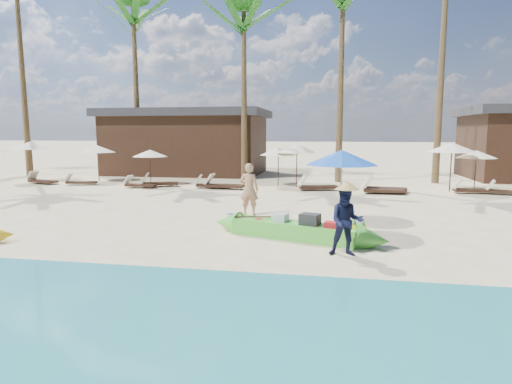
# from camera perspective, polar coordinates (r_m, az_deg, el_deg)

# --- Properties ---
(ground) EXTENTS (240.00, 240.00, 0.00)m
(ground) POSITION_cam_1_polar(r_m,az_deg,el_deg) (11.12, 0.49, -6.60)
(ground) COLOR beige
(ground) RESTS_ON ground
(wet_sand_strip) EXTENTS (240.00, 4.50, 0.01)m
(wet_sand_strip) POSITION_cam_1_polar(r_m,az_deg,el_deg) (6.52, -7.26, -17.45)
(wet_sand_strip) COLOR tan
(wet_sand_strip) RESTS_ON ground
(green_canoe) EXTENTS (5.36, 2.06, 0.70)m
(green_canoe) POSITION_cam_1_polar(r_m,az_deg,el_deg) (11.41, 5.12, -5.02)
(green_canoe) COLOR #51C43B
(green_canoe) RESTS_ON ground
(tourist) EXTENTS (0.67, 0.46, 1.77)m
(tourist) POSITION_cam_1_polar(r_m,az_deg,el_deg) (14.44, -0.92, 0.37)
(tourist) COLOR tan
(tourist) RESTS_ON ground
(vendor_green) EXTENTS (0.78, 0.61, 1.59)m
(vendor_green) POSITION_cam_1_polar(r_m,az_deg,el_deg) (9.91, 11.95, -3.86)
(vendor_green) COLOR #121633
(vendor_green) RESTS_ON ground
(blue_umbrella) EXTENTS (2.13, 2.13, 2.29)m
(blue_umbrella) POSITION_cam_1_polar(r_m,az_deg,el_deg) (12.71, 11.36, 4.54)
(blue_umbrella) COLOR #99999E
(blue_umbrella) RESTS_ON ground
(resort_parasol_2) EXTENTS (2.24, 2.24, 2.30)m
(resort_parasol_2) POSITION_cam_1_polar(r_m,az_deg,el_deg) (27.45, -27.80, 5.55)
(resort_parasol_2) COLOR #341F15
(resort_parasol_2) RESTS_ON ground
(lounger_2_left) EXTENTS (1.89, 0.97, 0.61)m
(lounger_2_left) POSITION_cam_1_polar(r_m,az_deg,el_deg) (26.13, -26.72, 1.42)
(lounger_2_left) COLOR #341F15
(lounger_2_left) RESTS_ON ground
(resort_parasol_3) EXTENTS (2.00, 2.00, 2.06)m
(resort_parasol_3) POSITION_cam_1_polar(r_m,az_deg,el_deg) (26.10, -20.37, 5.40)
(resort_parasol_3) COLOR #341F15
(resort_parasol_3) RESTS_ON ground
(lounger_3_left) EXTENTS (1.70, 0.80, 0.56)m
(lounger_3_left) POSITION_cam_1_polar(r_m,az_deg,el_deg) (24.77, -22.50, 1.30)
(lounger_3_left) COLOR #341F15
(lounger_3_left) RESTS_ON ground
(lounger_3_right) EXTENTS (1.67, 0.57, 0.56)m
(lounger_3_right) POSITION_cam_1_polar(r_m,az_deg,el_deg) (22.49, -15.40, 1.01)
(lounger_3_right) COLOR #341F15
(lounger_3_right) RESTS_ON ground
(resort_parasol_4) EXTENTS (1.83, 1.83, 1.89)m
(resort_parasol_4) POSITION_cam_1_polar(r_m,az_deg,el_deg) (23.29, -13.96, 5.04)
(resort_parasol_4) COLOR #341F15
(resort_parasol_4) RESTS_ON ground
(lounger_4_left) EXTENTS (1.96, 1.16, 0.64)m
(lounger_4_left) POSITION_cam_1_polar(r_m,az_deg,el_deg) (22.75, -12.93, 1.24)
(lounger_4_left) COLOR #341F15
(lounger_4_left) RESTS_ON ground
(lounger_4_right) EXTENTS (1.81, 0.79, 0.59)m
(lounger_4_right) POSITION_cam_1_polar(r_m,az_deg,el_deg) (21.72, -6.13, 1.05)
(lounger_4_right) COLOR #341F15
(lounger_4_right) RESTS_ON ground
(resort_parasol_5) EXTENTS (1.95, 1.95, 2.01)m
(resort_parasol_5) POSITION_cam_1_polar(r_m,az_deg,el_deg) (22.42, 3.00, 5.43)
(resort_parasol_5) COLOR #341F15
(resort_parasol_5) RESTS_ON ground
(lounger_5_left) EXTENTS (1.99, 0.69, 0.67)m
(lounger_5_left) POSITION_cam_1_polar(r_m,az_deg,el_deg) (21.31, -4.47, 1.00)
(lounger_5_left) COLOR #341F15
(lounger_5_left) RESTS_ON ground
(resort_parasol_6) EXTENTS (2.14, 2.14, 2.20)m
(resort_parasol_6) POSITION_cam_1_polar(r_m,az_deg,el_deg) (21.90, 5.47, 5.80)
(resort_parasol_6) COLOR #341F15
(resort_parasol_6) RESTS_ON ground
(lounger_6_left) EXTENTS (2.02, 1.07, 0.66)m
(lounger_6_left) POSITION_cam_1_polar(r_m,az_deg,el_deg) (20.92, 7.95, 0.81)
(lounger_6_left) COLOR #341F15
(lounger_6_left) RESTS_ON ground
(lounger_6_right) EXTENTS (2.01, 0.90, 0.66)m
(lounger_6_right) POSITION_cam_1_polar(r_m,az_deg,el_deg) (21.00, 16.64, 0.58)
(lounger_6_right) COLOR #341F15
(lounger_6_right) RESTS_ON ground
(resort_parasol_7) EXTENTS (2.25, 2.25, 2.32)m
(resort_parasol_7) POSITION_cam_1_polar(r_m,az_deg,el_deg) (22.24, 24.67, 5.43)
(resort_parasol_7) COLOR #341F15
(resort_parasol_7) RESTS_ON ground
(lounger_7_left) EXTENTS (1.92, 0.63, 0.65)m
(lounger_7_left) POSITION_cam_1_polar(r_m,az_deg,el_deg) (20.34, 16.30, 0.35)
(lounger_7_left) COLOR #341F15
(lounger_7_left) RESTS_ON ground
(lounger_7_right) EXTENTS (1.83, 0.57, 0.62)m
(lounger_7_right) POSITION_cam_1_polar(r_m,az_deg,el_deg) (22.02, 26.74, 0.35)
(lounger_7_right) COLOR #341F15
(lounger_7_right) RESTS_ON ground
(resort_parasol_8) EXTENTS (1.87, 1.87, 1.93)m
(resort_parasol_8) POSITION_cam_1_polar(r_m,az_deg,el_deg) (23.46, 27.33, 4.49)
(resort_parasol_8) COLOR #341F15
(resort_parasol_8) RESTS_ON ground
(lounger_8_left) EXTENTS (1.80, 0.94, 0.59)m
(lounger_8_left) POSITION_cam_1_polar(r_m,az_deg,el_deg) (22.24, 30.28, 0.16)
(lounger_8_left) COLOR #341F15
(lounger_8_left) RESTS_ON ground
(palm_1) EXTENTS (2.08, 2.08, 13.60)m
(palm_1) POSITION_cam_1_polar(r_m,az_deg,el_deg) (32.39, -29.25, 21.33)
(palm_1) COLOR brown
(palm_1) RESTS_ON ground
(palm_2) EXTENTS (2.08, 2.08, 11.33)m
(palm_2) POSITION_cam_1_polar(r_m,az_deg,el_deg) (29.17, -15.98, 20.31)
(palm_2) COLOR brown
(palm_2) RESTS_ON ground
(palm_3) EXTENTS (2.08, 2.08, 10.52)m
(palm_3) POSITION_cam_1_polar(r_m,az_deg,el_deg) (26.06, -1.64, 20.77)
(palm_3) COLOR brown
(palm_3) RESTS_ON ground
(palm_4) EXTENTS (2.08, 2.08, 11.70)m
(palm_4) POSITION_cam_1_polar(r_m,az_deg,el_deg) (25.51, 11.48, 22.93)
(palm_4) COLOR brown
(palm_4) RESTS_ON ground
(pavilion_west) EXTENTS (10.80, 6.60, 4.30)m
(pavilion_west) POSITION_cam_1_polar(r_m,az_deg,el_deg) (29.78, -9.14, 6.69)
(pavilion_west) COLOR #341F15
(pavilion_west) RESTS_ON ground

